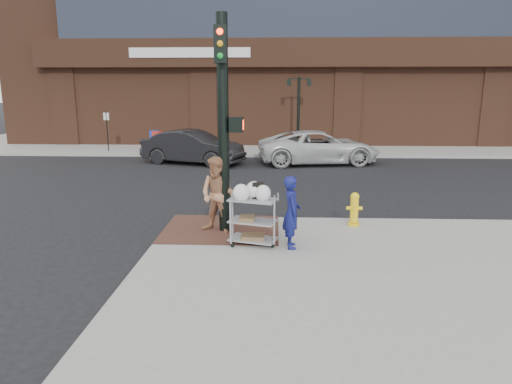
{
  "coord_description": "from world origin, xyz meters",
  "views": [
    {
      "loc": [
        0.69,
        -9.76,
        3.5
      ],
      "look_at": [
        0.28,
        0.18,
        1.25
      ],
      "focal_mm": 32.0,
      "sensor_mm": 36.0,
      "label": 1
    }
  ],
  "objects_px": {
    "lamp_post": "(299,105)",
    "pedestrian_tan": "(218,195)",
    "sedan_dark": "(193,147)",
    "utility_cart": "(253,217)",
    "traffic_signal_pole": "(224,119)",
    "minivan_white": "(319,147)",
    "woman_blue": "(292,212)",
    "fire_hydrant": "(354,209)"
  },
  "relations": [
    {
      "from": "traffic_signal_pole",
      "to": "pedestrian_tan",
      "type": "relative_size",
      "value": 2.75
    },
    {
      "from": "fire_hydrant",
      "to": "utility_cart",
      "type": "bearing_deg",
      "value": -148.33
    },
    {
      "from": "pedestrian_tan",
      "to": "sedan_dark",
      "type": "distance_m",
      "value": 11.38
    },
    {
      "from": "traffic_signal_pole",
      "to": "pedestrian_tan",
      "type": "distance_m",
      "value": 1.78
    },
    {
      "from": "utility_cart",
      "to": "minivan_white",
      "type": "bearing_deg",
      "value": 78.16
    },
    {
      "from": "lamp_post",
      "to": "traffic_signal_pole",
      "type": "bearing_deg",
      "value": -99.24
    },
    {
      "from": "traffic_signal_pole",
      "to": "lamp_post",
      "type": "bearing_deg",
      "value": 80.76
    },
    {
      "from": "pedestrian_tan",
      "to": "minivan_white",
      "type": "bearing_deg",
      "value": 95.45
    },
    {
      "from": "woman_blue",
      "to": "minivan_white",
      "type": "height_order",
      "value": "woman_blue"
    },
    {
      "from": "woman_blue",
      "to": "pedestrian_tan",
      "type": "bearing_deg",
      "value": 54.29
    },
    {
      "from": "lamp_post",
      "to": "pedestrian_tan",
      "type": "xyz_separation_m",
      "value": [
        -2.64,
        -15.33,
        -1.56
      ]
    },
    {
      "from": "pedestrian_tan",
      "to": "sedan_dark",
      "type": "xyz_separation_m",
      "value": [
        -2.58,
        11.08,
        -0.26
      ]
    },
    {
      "from": "woman_blue",
      "to": "minivan_white",
      "type": "relative_size",
      "value": 0.28
    },
    {
      "from": "lamp_post",
      "to": "utility_cart",
      "type": "distance_m",
      "value": 16.39
    },
    {
      "from": "traffic_signal_pole",
      "to": "minivan_white",
      "type": "bearing_deg",
      "value": 73.8
    },
    {
      "from": "traffic_signal_pole",
      "to": "utility_cart",
      "type": "relative_size",
      "value": 3.59
    },
    {
      "from": "woman_blue",
      "to": "fire_hydrant",
      "type": "distance_m",
      "value": 2.36
    },
    {
      "from": "sedan_dark",
      "to": "minivan_white",
      "type": "relative_size",
      "value": 0.85
    },
    {
      "from": "pedestrian_tan",
      "to": "utility_cart",
      "type": "relative_size",
      "value": 1.31
    },
    {
      "from": "sedan_dark",
      "to": "fire_hydrant",
      "type": "bearing_deg",
      "value": -131.88
    },
    {
      "from": "lamp_post",
      "to": "traffic_signal_pole",
      "type": "height_order",
      "value": "traffic_signal_pole"
    },
    {
      "from": "traffic_signal_pole",
      "to": "fire_hydrant",
      "type": "bearing_deg",
      "value": 9.91
    },
    {
      "from": "pedestrian_tan",
      "to": "utility_cart",
      "type": "xyz_separation_m",
      "value": [
        0.87,
        -0.86,
        -0.28
      ]
    },
    {
      "from": "sedan_dark",
      "to": "woman_blue",
      "type": "bearing_deg",
      "value": -141.94
    },
    {
      "from": "sedan_dark",
      "to": "utility_cart",
      "type": "bearing_deg",
      "value": -145.33
    },
    {
      "from": "traffic_signal_pole",
      "to": "minivan_white",
      "type": "distance_m",
      "value": 11.89
    },
    {
      "from": "traffic_signal_pole",
      "to": "fire_hydrant",
      "type": "distance_m",
      "value": 3.92
    },
    {
      "from": "traffic_signal_pole",
      "to": "minivan_white",
      "type": "xyz_separation_m",
      "value": [
        3.27,
        11.25,
        -2.04
      ]
    },
    {
      "from": "traffic_signal_pole",
      "to": "fire_hydrant",
      "type": "height_order",
      "value": "traffic_signal_pole"
    },
    {
      "from": "woman_blue",
      "to": "minivan_white",
      "type": "bearing_deg",
      "value": -12.89
    },
    {
      "from": "woman_blue",
      "to": "sedan_dark",
      "type": "xyz_separation_m",
      "value": [
        -4.28,
        12.1,
        -0.13
      ]
    },
    {
      "from": "lamp_post",
      "to": "pedestrian_tan",
      "type": "distance_m",
      "value": 15.63
    },
    {
      "from": "lamp_post",
      "to": "minivan_white",
      "type": "height_order",
      "value": "lamp_post"
    },
    {
      "from": "traffic_signal_pole",
      "to": "sedan_dark",
      "type": "relative_size",
      "value": 1.03
    },
    {
      "from": "woman_blue",
      "to": "sedan_dark",
      "type": "distance_m",
      "value": 12.84
    },
    {
      "from": "traffic_signal_pole",
      "to": "pedestrian_tan",
      "type": "xyz_separation_m",
      "value": [
        -0.16,
        -0.1,
        -1.77
      ]
    },
    {
      "from": "pedestrian_tan",
      "to": "fire_hydrant",
      "type": "height_order",
      "value": "pedestrian_tan"
    },
    {
      "from": "sedan_dark",
      "to": "fire_hydrant",
      "type": "relative_size",
      "value": 5.73
    },
    {
      "from": "pedestrian_tan",
      "to": "fire_hydrant",
      "type": "bearing_deg",
      "value": 33.39
    },
    {
      "from": "woman_blue",
      "to": "utility_cart",
      "type": "height_order",
      "value": "woman_blue"
    },
    {
      "from": "utility_cart",
      "to": "lamp_post",
      "type": "bearing_deg",
      "value": 83.76
    },
    {
      "from": "utility_cart",
      "to": "fire_hydrant",
      "type": "xyz_separation_m",
      "value": [
        2.46,
        1.52,
        -0.2
      ]
    }
  ]
}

